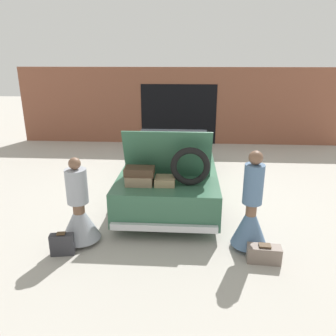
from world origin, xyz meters
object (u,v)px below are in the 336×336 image
person_left (79,213)px  person_right (251,215)px  suitcase_beside_right_person (264,254)px  suitcase_beside_left_person (62,244)px  car (172,166)px

person_left → person_right: 2.92m
person_left → suitcase_beside_right_person: bearing=89.2°
person_right → suitcase_beside_right_person: size_ratio=3.21×
person_left → suitcase_beside_left_person: 0.58m
car → person_right: car is taller
car → person_right: size_ratio=2.89×
person_left → suitcase_beside_right_person: 3.15m
person_left → car: bearing=157.3°
person_right → person_left: bearing=93.1°
car → suitcase_beside_right_person: 3.44m
car → suitcase_beside_left_person: 3.44m
person_left → person_right: size_ratio=0.90×
person_right → car: bearing=33.0°
person_left → suitcase_beside_right_person: (3.10, -0.42, -0.40)m
person_left → suitcase_beside_left_person: size_ratio=3.86×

